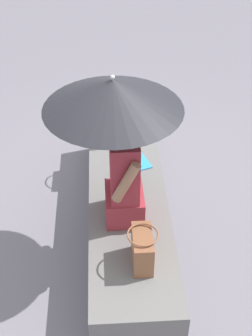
% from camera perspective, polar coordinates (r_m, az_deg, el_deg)
% --- Properties ---
extents(ground_plane, '(14.00, 14.00, 0.00)m').
position_cam_1_polar(ground_plane, '(4.00, 0.17, -7.38)').
color(ground_plane, slate).
extents(stone_bench, '(2.37, 0.62, 0.40)m').
position_cam_1_polar(stone_bench, '(3.85, 0.18, -5.29)').
color(stone_bench, slate).
rests_on(stone_bench, ground).
extents(person_seated, '(0.47, 0.28, 0.90)m').
position_cam_1_polar(person_seated, '(3.28, -0.21, -0.83)').
color(person_seated, '#992D38').
rests_on(person_seated, stone_bench).
extents(parasol, '(0.93, 0.93, 1.13)m').
position_cam_1_polar(parasol, '(3.00, -1.63, 9.05)').
color(parasol, '#B7B7BC').
rests_on(parasol, stone_bench).
extents(handbag_black, '(0.30, 0.22, 0.35)m').
position_cam_1_polar(handbag_black, '(4.26, -1.30, 5.89)').
color(handbag_black, '#335184').
rests_on(handbag_black, stone_bench).
extents(tote_bag_canvas, '(0.28, 0.21, 0.27)m').
position_cam_1_polar(tote_bag_canvas, '(3.12, 2.02, -9.86)').
color(tote_bag_canvas, brown).
rests_on(tote_bag_canvas, stone_bench).
extents(magazine, '(0.33, 0.28, 0.01)m').
position_cam_1_polar(magazine, '(4.03, 1.16, 0.87)').
color(magazine, '#339ED1').
rests_on(magazine, stone_bench).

